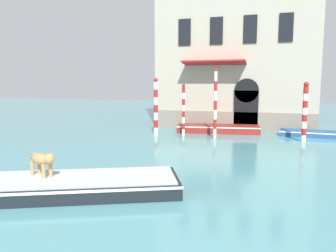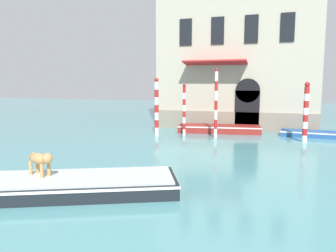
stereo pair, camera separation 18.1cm
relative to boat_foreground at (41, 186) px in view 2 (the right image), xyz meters
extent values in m
cube|color=#B2A893|center=(3.89, 18.78, 8.89)|extent=(11.66, 6.00, 18.33)
cube|color=gray|center=(3.89, 15.73, 0.40)|extent=(11.66, 0.16, 1.36)
cube|color=black|center=(4.93, 15.72, 1.16)|extent=(1.69, 0.14, 2.88)
cylinder|color=black|center=(4.93, 15.72, 2.61)|extent=(1.69, 0.14, 1.69)
cube|color=black|center=(0.39, 15.74, 6.82)|extent=(0.91, 0.10, 1.89)
cube|color=black|center=(2.73, 15.74, 6.82)|extent=(0.91, 0.10, 1.89)
cube|color=black|center=(5.06, 15.74, 6.82)|extent=(0.91, 0.10, 1.89)
cube|color=black|center=(7.39, 15.74, 6.82)|extent=(0.91, 0.10, 1.89)
cube|color=#B22323|center=(2.67, 15.08, 4.56)|extent=(4.43, 1.40, 0.29)
cube|color=black|center=(0.00, 0.00, -0.05)|extent=(8.44, 5.37, 0.46)
cube|color=white|center=(0.00, 0.00, 0.12)|extent=(8.48, 5.41, 0.08)
cube|color=#B2B7BC|center=(0.00, 0.00, 0.21)|extent=(8.15, 5.11, 0.06)
cylinder|color=tan|center=(0.15, 0.23, 0.46)|extent=(0.11, 0.11, 0.44)
cylinder|color=tan|center=(0.07, 0.00, 0.46)|extent=(0.11, 0.11, 0.44)
cylinder|color=tan|center=(-0.43, 0.43, 0.46)|extent=(0.11, 0.11, 0.44)
cylinder|color=tan|center=(-0.52, 0.20, 0.46)|extent=(0.11, 0.11, 0.44)
ellipsoid|color=tan|center=(-0.18, 0.22, 0.78)|extent=(0.88, 0.59, 0.35)
ellipsoid|color=#AD7042|center=(-0.30, 0.26, 0.87)|extent=(0.42, 0.35, 0.12)
sphere|color=tan|center=(0.24, 0.07, 0.85)|extent=(0.32, 0.32, 0.32)
cone|color=#AD7042|center=(0.27, 0.15, 0.97)|extent=(0.10, 0.10, 0.13)
cone|color=#AD7042|center=(0.21, -0.02, 0.97)|extent=(0.10, 0.10, 0.13)
cylinder|color=tan|center=(-0.61, 0.36, 0.83)|extent=(0.30, 0.17, 0.23)
cube|color=maroon|center=(3.17, 14.47, -0.03)|extent=(5.74, 2.48, 0.50)
cube|color=white|center=(3.17, 14.47, 0.16)|extent=(5.77, 2.51, 0.08)
cube|color=#9EA3A8|center=(3.17, 14.47, -0.05)|extent=(3.20, 1.71, 0.45)
cube|color=#234C8C|center=(10.31, 14.38, -0.09)|extent=(6.25, 1.87, 0.37)
cube|color=white|center=(10.31, 14.38, 0.03)|extent=(6.28, 1.90, 0.08)
cube|color=#8C7251|center=(10.31, 14.38, -0.11)|extent=(3.46, 1.30, 0.33)
cylinder|color=white|center=(8.47, 12.14, -0.08)|extent=(0.28, 0.28, 0.40)
cylinder|color=#B21E1E|center=(8.47, 12.14, 0.32)|extent=(0.28, 0.28, 0.40)
cylinder|color=white|center=(8.47, 12.14, 0.72)|extent=(0.28, 0.28, 0.40)
cylinder|color=#B21E1E|center=(8.47, 12.14, 1.12)|extent=(0.28, 0.28, 0.40)
cylinder|color=white|center=(8.47, 12.14, 1.52)|extent=(0.28, 0.28, 0.40)
cylinder|color=#B21E1E|center=(8.47, 12.14, 1.92)|extent=(0.28, 0.28, 0.40)
cylinder|color=white|center=(8.47, 12.14, 2.32)|extent=(0.28, 0.28, 0.40)
cylinder|color=#B21E1E|center=(8.47, 12.14, 2.72)|extent=(0.28, 0.28, 0.40)
sphere|color=#B21E1E|center=(8.47, 12.14, 3.05)|extent=(0.29, 0.29, 0.29)
cylinder|color=white|center=(3.33, 12.01, 0.02)|extent=(0.19, 0.19, 0.59)
cylinder|color=#B21E1E|center=(3.33, 12.01, 0.60)|extent=(0.19, 0.19, 0.59)
cylinder|color=white|center=(3.33, 12.01, 1.19)|extent=(0.19, 0.19, 0.59)
cylinder|color=#B21E1E|center=(3.33, 12.01, 1.77)|extent=(0.19, 0.19, 0.59)
cylinder|color=white|center=(3.33, 12.01, 2.36)|extent=(0.19, 0.19, 0.59)
cylinder|color=#B21E1E|center=(3.33, 12.01, 2.94)|extent=(0.19, 0.19, 0.59)
cylinder|color=white|center=(3.33, 12.01, 3.53)|extent=(0.19, 0.19, 0.59)
sphere|color=#B21E1E|center=(3.33, 12.01, 3.91)|extent=(0.20, 0.20, 0.20)
cylinder|color=white|center=(-0.58, 12.07, -0.03)|extent=(0.27, 0.27, 0.50)
cylinder|color=#B21E1E|center=(-0.58, 12.07, 0.47)|extent=(0.27, 0.27, 0.50)
cylinder|color=white|center=(-0.58, 12.07, 0.97)|extent=(0.27, 0.27, 0.50)
cylinder|color=#B21E1E|center=(-0.58, 12.07, 1.46)|extent=(0.27, 0.27, 0.50)
cylinder|color=white|center=(-0.58, 12.07, 1.96)|extent=(0.27, 0.27, 0.50)
cylinder|color=#B21E1E|center=(-0.58, 12.07, 2.46)|extent=(0.27, 0.27, 0.50)
cylinder|color=white|center=(-0.58, 12.07, 2.96)|extent=(0.27, 0.27, 0.50)
sphere|color=#B21E1E|center=(-0.58, 12.07, 3.32)|extent=(0.28, 0.28, 0.28)
cylinder|color=white|center=(1.17, 12.53, -0.08)|extent=(0.20, 0.20, 0.40)
cylinder|color=#B21E1E|center=(1.17, 12.53, 0.32)|extent=(0.20, 0.20, 0.40)
cylinder|color=white|center=(1.17, 12.53, 0.72)|extent=(0.20, 0.20, 0.40)
cylinder|color=#B21E1E|center=(1.17, 12.53, 1.11)|extent=(0.20, 0.20, 0.40)
cylinder|color=white|center=(1.17, 12.53, 1.51)|extent=(0.20, 0.20, 0.40)
cylinder|color=#B21E1E|center=(1.17, 12.53, 1.91)|extent=(0.20, 0.20, 0.40)
cylinder|color=white|center=(1.17, 12.53, 2.30)|extent=(0.20, 0.20, 0.40)
cylinder|color=#B21E1E|center=(1.17, 12.53, 2.70)|extent=(0.20, 0.20, 0.40)
sphere|color=#B21E1E|center=(1.17, 12.53, 2.99)|extent=(0.21, 0.21, 0.21)
camera|label=1|loc=(6.51, -8.08, 3.10)|focal=35.00mm
camera|label=2|loc=(6.68, -8.02, 3.10)|focal=35.00mm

